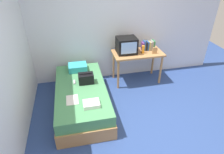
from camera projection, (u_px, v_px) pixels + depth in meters
ground_plane at (139, 129)px, 3.52m from camera, size 8.00×8.00×0.00m
wall_back at (115, 26)px, 4.51m from camera, size 5.20×0.10×2.60m
bed at (82, 97)px, 3.93m from camera, size 1.00×2.00×0.48m
desk at (137, 56)px, 4.58m from camera, size 1.16×0.60×0.77m
tv at (127, 45)px, 4.42m from camera, size 0.44×0.39×0.36m
water_bottle at (143, 49)px, 4.44m from camera, size 0.07×0.07×0.18m
book_row at (148, 46)px, 4.60m from camera, size 0.30×0.16×0.23m
picture_frame at (155, 51)px, 4.43m from camera, size 0.11×0.02×0.15m
pillow at (78, 67)px, 4.35m from camera, size 0.40×0.31×0.14m
handbag at (86, 78)px, 3.89m from camera, size 0.30×0.20×0.23m
magazine at (72, 100)px, 3.46m from camera, size 0.21×0.29×0.01m
remote_dark at (97, 104)px, 3.35m from camera, size 0.04×0.16×0.02m
remote_silver at (74, 82)px, 3.94m from camera, size 0.04×0.14×0.02m
folded_towel at (91, 104)px, 3.32m from camera, size 0.28×0.22×0.07m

